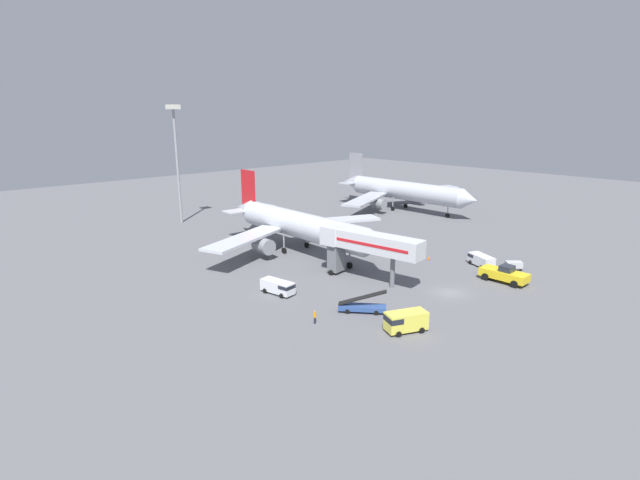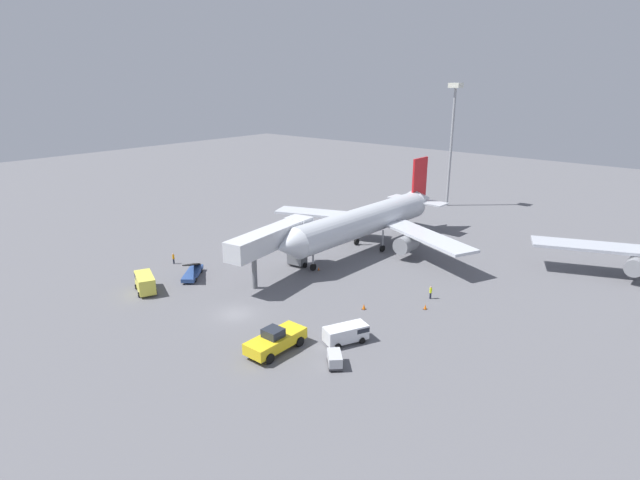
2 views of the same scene
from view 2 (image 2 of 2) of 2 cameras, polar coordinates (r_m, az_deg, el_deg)
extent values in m
plane|color=slate|center=(63.59, -9.34, -8.15)|extent=(300.00, 300.00, 0.00)
cylinder|color=silver|center=(83.57, 4.85, 2.09)|extent=(5.36, 31.30, 4.69)
cone|color=silver|center=(70.93, -3.66, -0.73)|extent=(4.67, 3.79, 4.60)
cone|color=silver|center=(98.49, 11.35, 4.41)|extent=(4.58, 5.84, 4.46)
cube|color=red|center=(96.39, 11.06, 6.78)|extent=(0.46, 4.52, 7.50)
cube|color=silver|center=(95.52, 12.24, 4.09)|extent=(5.70, 3.40, 0.24)
cube|color=silver|center=(98.30, 9.39, 4.64)|extent=(5.70, 3.40, 0.24)
cube|color=silver|center=(80.48, 11.90, 0.37)|extent=(18.44, 11.30, 0.44)
cube|color=silver|center=(92.12, 0.58, 2.95)|extent=(18.55, 10.65, 0.44)
cylinder|color=gray|center=(81.57, 9.58, -0.47)|extent=(2.80, 3.59, 2.72)
cylinder|color=gray|center=(89.84, 1.61, 1.47)|extent=(2.80, 3.59, 2.72)
cylinder|color=gray|center=(75.50, -0.78, -1.93)|extent=(0.28, 0.28, 3.14)
cylinder|color=black|center=(76.04, -0.77, -3.04)|extent=(0.37, 1.11, 1.10)
cylinder|color=gray|center=(84.38, 7.02, 0.07)|extent=(0.28, 0.28, 3.14)
cylinder|color=black|center=(84.86, 6.98, -0.94)|extent=(0.37, 1.11, 1.10)
cylinder|color=gray|center=(87.39, 4.12, 0.78)|extent=(0.28, 0.28, 3.14)
cylinder|color=black|center=(87.86, 4.10, -0.20)|extent=(0.37, 1.11, 1.10)
cube|color=silver|center=(70.63, -5.96, 0.02)|extent=(5.06, 14.81, 2.70)
cube|color=red|center=(71.54, -6.92, 0.22)|extent=(1.80, 12.08, 0.44)
cube|color=silver|center=(76.69, -2.36, 1.53)|extent=(3.82, 3.27, 2.84)
cube|color=#232833|center=(77.65, -1.82, 1.93)|extent=(3.30, 0.71, 0.90)
cube|color=slate|center=(77.28, -2.58, -1.10)|extent=(2.78, 2.15, 4.39)
cylinder|color=black|center=(78.78, -3.41, -2.44)|extent=(0.41, 0.83, 0.80)
cylinder|color=black|center=(77.26, -1.68, -2.83)|extent=(0.41, 0.83, 0.80)
cylinder|color=slate|center=(69.74, -7.33, -3.53)|extent=(0.70, 0.70, 4.79)
cube|color=yellow|center=(54.69, -4.96, -11.12)|extent=(2.80, 6.97, 1.21)
cube|color=#232833|center=(53.98, -5.25, -10.28)|extent=(1.93, 1.82, 0.90)
cylinder|color=black|center=(52.82, -5.68, -13.03)|extent=(0.41, 1.10, 1.10)
cylinder|color=black|center=(54.47, -7.64, -12.08)|extent=(0.41, 1.10, 1.10)
cylinder|color=black|center=(55.62, -2.31, -11.25)|extent=(0.41, 1.10, 1.10)
cylinder|color=black|center=(57.19, -4.28, -10.43)|extent=(0.41, 1.10, 1.10)
cube|color=#2D4C8E|center=(75.84, -14.05, -3.63)|extent=(5.28, 5.79, 0.55)
cube|color=black|center=(75.37, -14.12, -2.67)|extent=(4.68, 5.29, 2.11)
cylinder|color=black|center=(74.10, -13.71, -4.35)|extent=(0.55, 0.60, 0.60)
cylinder|color=black|center=(74.53, -15.00, -4.32)|extent=(0.55, 0.60, 0.60)
cylinder|color=black|center=(77.37, -13.10, -3.35)|extent=(0.55, 0.60, 0.60)
cylinder|color=black|center=(77.79, -14.33, -3.33)|extent=(0.55, 0.60, 0.60)
cube|color=white|center=(56.17, 2.89, -10.32)|extent=(3.79, 5.17, 1.61)
cube|color=#1E232D|center=(56.72, 4.36, -9.66)|extent=(2.49, 2.23, 0.52)
cylinder|color=black|center=(57.91, 3.73, -10.27)|extent=(0.61, 0.77, 0.68)
cylinder|color=black|center=(56.44, 4.70, -11.09)|extent=(0.61, 0.77, 0.68)
cylinder|color=black|center=(56.68, 1.07, -10.89)|extent=(0.61, 0.77, 0.68)
cylinder|color=black|center=(55.18, 1.99, -11.76)|extent=(0.61, 0.77, 0.68)
cube|color=white|center=(85.76, -9.02, -0.45)|extent=(2.70, 5.29, 1.62)
cube|color=#1E232D|center=(84.41, -9.76, -0.53)|extent=(2.14, 1.92, 0.52)
cylinder|color=black|center=(84.32, -9.19, -1.32)|extent=(0.45, 0.73, 0.68)
cylinder|color=black|center=(85.42, -10.12, -1.12)|extent=(0.45, 0.73, 0.68)
cylinder|color=black|center=(86.61, -7.88, -0.74)|extent=(0.45, 0.73, 0.68)
cylinder|color=black|center=(87.68, -8.80, -0.55)|extent=(0.45, 0.73, 0.68)
cube|color=#E5DB4C|center=(72.35, -18.94, -4.50)|extent=(5.28, 3.83, 2.08)
cube|color=#1E232D|center=(73.72, -19.16, -3.72)|extent=(2.26, 2.56, 0.67)
cylinder|color=black|center=(74.01, -19.80, -4.91)|extent=(0.77, 0.61, 0.68)
cylinder|color=black|center=(74.21, -18.27, -4.69)|extent=(0.77, 0.61, 0.68)
cylinder|color=black|center=(71.24, -19.49, -5.77)|extent=(0.77, 0.61, 0.68)
cylinder|color=black|center=(71.43, -17.90, -5.53)|extent=(0.77, 0.61, 0.68)
cube|color=#38383D|center=(52.31, 1.65, -13.60)|extent=(2.70, 2.70, 0.22)
cube|color=silver|center=(52.00, 1.65, -13.03)|extent=(2.70, 2.70, 0.99)
cylinder|color=black|center=(53.06, 0.87, -13.24)|extent=(0.34, 0.34, 0.36)
cylinder|color=black|center=(53.18, 2.21, -13.18)|extent=(0.34, 0.34, 0.36)
cylinder|color=black|center=(51.58, 1.06, -14.24)|extent=(0.34, 0.34, 0.36)
cylinder|color=black|center=(51.70, 2.45, -14.17)|extent=(0.34, 0.34, 0.36)
cylinder|color=#1E2333|center=(82.01, -16.01, -2.29)|extent=(0.26, 0.26, 0.82)
cylinder|color=orange|center=(81.77, -16.05, -1.81)|extent=(0.34, 0.34, 0.65)
sphere|color=tan|center=(81.63, -16.08, -1.51)|extent=(0.22, 0.22, 0.22)
cylinder|color=#1E2333|center=(68.23, 12.22, -6.09)|extent=(0.27, 0.27, 0.83)
cylinder|color=#D8EA19|center=(67.94, 12.26, -5.51)|extent=(0.36, 0.36, 0.66)
sphere|color=tan|center=(67.76, 12.29, -5.16)|extent=(0.23, 0.23, 0.23)
cube|color=black|center=(65.29, 11.66, -7.56)|extent=(0.43, 0.43, 0.03)
cone|color=orange|center=(65.15, 11.67, -7.30)|extent=(0.37, 0.37, 0.63)
cube|color=black|center=(76.31, -0.15, -3.40)|extent=(0.34, 0.34, 0.03)
cone|color=orange|center=(76.22, -0.15, -3.21)|extent=(0.29, 0.29, 0.50)
cube|color=black|center=(64.20, 4.92, -7.69)|extent=(0.47, 0.47, 0.03)
cone|color=orange|center=(64.04, 4.92, -7.40)|extent=(0.40, 0.40, 0.70)
cube|color=#B7BCC6|center=(84.56, 29.70, -0.77)|extent=(21.40, 12.45, 0.44)
cylinder|color=gray|center=(83.32, 31.78, -2.47)|extent=(2.51, 3.25, 2.48)
cylinder|color=#93969B|center=(116.48, 14.41, 9.86)|extent=(0.56, 0.56, 25.41)
cube|color=silver|center=(115.56, 14.92, 16.35)|extent=(2.40, 2.40, 1.00)
camera|label=1|loc=(100.73, -49.13, 10.05)|focal=26.72mm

